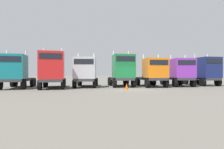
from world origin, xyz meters
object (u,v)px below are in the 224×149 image
object	(u,v)px
semi_truck_navy	(205,71)
traffic_cone_near	(127,87)
semi_truck_red	(52,70)
semi_truck_teal	(15,72)
semi_truck_silver	(86,72)
semi_truck_purple	(180,72)
semi_truck_orange	(153,72)
semi_truck_green	(122,71)

from	to	relation	value
semi_truck_navy	traffic_cone_near	distance (m)	12.48
semi_truck_red	semi_truck_navy	xyz separation A→B (m)	(19.29, 0.75, -0.09)
semi_truck_teal	semi_truck_navy	xyz separation A→B (m)	(23.17, -0.13, 0.08)
semi_truck_teal	semi_truck_silver	size ratio (longest dim) A/B	1.03
semi_truck_purple	semi_truck_navy	world-z (taller)	semi_truck_navy
semi_truck_teal	semi_truck_orange	xyz separation A→B (m)	(15.43, -0.75, -0.05)
semi_truck_teal	semi_truck_red	xyz separation A→B (m)	(3.88, -0.87, 0.18)
semi_truck_purple	semi_truck_navy	size ratio (longest dim) A/B	1.01
semi_truck_navy	semi_truck_teal	bearing A→B (deg)	-87.61
semi_truck_teal	semi_truck_silver	xyz separation A→B (m)	(7.45, 0.26, -0.04)
semi_truck_red	semi_truck_purple	bearing A→B (deg)	90.02
semi_truck_silver	semi_truck_green	size ratio (longest dim) A/B	1.06
semi_truck_red	semi_truck_silver	size ratio (longest dim) A/B	1.01
semi_truck_silver	semi_truck_orange	distance (m)	8.04
semi_truck_silver	traffic_cone_near	bearing A→B (deg)	55.26
semi_truck_green	semi_truck_purple	bearing A→B (deg)	89.09
semi_truck_orange	semi_truck_silver	bearing A→B (deg)	-91.58
semi_truck_purple	semi_truck_navy	distance (m)	4.04
semi_truck_red	semi_truck_silver	world-z (taller)	semi_truck_red
semi_truck_orange	semi_truck_navy	world-z (taller)	semi_truck_navy
semi_truck_red	semi_truck_orange	xyz separation A→B (m)	(11.55, 0.12, -0.23)
semi_truck_silver	traffic_cone_near	xyz separation A→B (m)	(3.83, -3.82, -1.48)
semi_truck_navy	semi_truck_red	bearing A→B (deg)	-85.08
semi_truck_teal	semi_truck_silver	distance (m)	7.45
semi_truck_silver	semi_truck_green	xyz separation A→B (m)	(4.35, -0.34, 0.17)
semi_truck_green	semi_truck_purple	xyz separation A→B (m)	(7.36, -0.57, -0.18)
semi_truck_red	traffic_cone_near	distance (m)	8.05
semi_truck_purple	semi_truck_orange	bearing A→B (deg)	-79.11
semi_truck_teal	traffic_cone_near	distance (m)	11.92
semi_truck_red	semi_truck_orange	world-z (taller)	semi_truck_red
semi_truck_silver	semi_truck_purple	size ratio (longest dim) A/B	0.99
semi_truck_navy	traffic_cone_near	world-z (taller)	semi_truck_navy
semi_truck_purple	traffic_cone_near	world-z (taller)	semi_truck_purple
semi_truck_orange	semi_truck_purple	size ratio (longest dim) A/B	1.06
semi_truck_teal	traffic_cone_near	size ratio (longest dim) A/B	10.09
semi_truck_green	semi_truck_navy	world-z (taller)	semi_truck_green
semi_truck_purple	semi_truck_silver	bearing A→B (deg)	-85.07
semi_truck_teal	semi_truck_red	bearing A→B (deg)	77.11
semi_truck_silver	semi_truck_teal	bearing A→B (deg)	-77.84
semi_truck_teal	semi_truck_purple	world-z (taller)	semi_truck_teal
semi_truck_orange	semi_truck_green	bearing A→B (deg)	-94.85
semi_truck_silver	traffic_cone_near	world-z (taller)	semi_truck_silver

